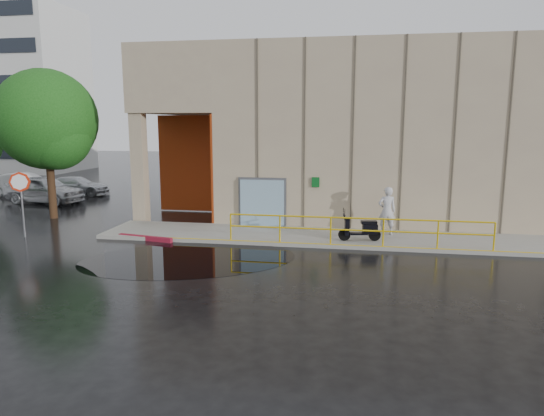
{
  "coord_description": "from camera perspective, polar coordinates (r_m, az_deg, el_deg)",
  "views": [
    {
      "loc": [
        4.07,
        -14.42,
        4.59
      ],
      "look_at": [
        1.13,
        3.0,
        1.46
      ],
      "focal_mm": 32.0,
      "sensor_mm": 36.0,
      "label": 1
    }
  ],
  "objects": [
    {
      "name": "guardrail",
      "position": [
        18.0,
        9.94,
        -2.66
      ],
      "size": [
        9.56,
        0.06,
        1.03
      ],
      "color": "#DEB60B",
      "rests_on": "sidewalk"
    },
    {
      "name": "car_c",
      "position": [
        33.35,
        -22.01,
        2.43
      ],
      "size": [
        4.26,
        2.06,
        1.2
      ],
      "primitive_type": "imported",
      "rotation": [
        0.0,
        0.0,
        1.67
      ],
      "color": "silver",
      "rests_on": "ground"
    },
    {
      "name": "stop_sign",
      "position": [
        21.74,
        -27.47,
        1.88
      ],
      "size": [
        0.74,
        0.37,
        2.66
      ],
      "rotation": [
        0.0,
        0.0,
        0.04
      ],
      "color": "slate",
      "rests_on": "ground"
    },
    {
      "name": "person",
      "position": [
        19.85,
        13.37,
        -0.32
      ],
      "size": [
        0.77,
        0.57,
        1.93
      ],
      "primitive_type": "imported",
      "rotation": [
        0.0,
        0.0,
        3.31
      ],
      "color": "#BCBBC1",
      "rests_on": "sidewalk"
    },
    {
      "name": "building",
      "position": [
        25.43,
        12.06,
        8.95
      ],
      "size": [
        20.0,
        10.17,
        8.0
      ],
      "color": "tan",
      "rests_on": "ground"
    },
    {
      "name": "tree_near",
      "position": [
        25.34,
        -24.79,
        9.01
      ],
      "size": [
        4.69,
        4.69,
        7.07
      ],
      "rotation": [
        0.0,
        0.0,
        0.34
      ],
      "color": "#322110",
      "rests_on": "ground"
    },
    {
      "name": "red_curb",
      "position": [
        19.79,
        -14.69,
        -3.44
      ],
      "size": [
        2.39,
        0.62,
        0.18
      ],
      "primitive_type": "cube",
      "rotation": [
        0.0,
        0.0,
        -0.19
      ],
      "color": "maroon",
      "rests_on": "ground"
    },
    {
      "name": "car_a",
      "position": [
        30.8,
        -25.23,
        1.99
      ],
      "size": [
        4.89,
        2.54,
        1.59
      ],
      "primitive_type": "imported",
      "rotation": [
        0.0,
        0.0,
        1.42
      ],
      "color": "#B1B4B9",
      "rests_on": "ground"
    },
    {
      "name": "car_b",
      "position": [
        34.17,
        -27.12,
        2.46
      ],
      "size": [
        4.66,
        2.19,
        1.48
      ],
      "primitive_type": "imported",
      "rotation": [
        0.0,
        0.0,
        1.72
      ],
      "color": "silver",
      "rests_on": "ground"
    },
    {
      "name": "scooter",
      "position": [
        18.62,
        10.36,
        -1.68
      ],
      "size": [
        1.63,
        0.73,
        1.24
      ],
      "rotation": [
        0.0,
        0.0,
        0.14
      ],
      "color": "black",
      "rests_on": "sidewalk"
    },
    {
      "name": "distant_building",
      "position": [
        53.24,
        -28.15,
        12.01
      ],
      "size": [
        12.0,
        8.08,
        15.0
      ],
      "color": "silver",
      "rests_on": "ground"
    },
    {
      "name": "ground",
      "position": [
        15.67,
        -5.94,
        -7.05
      ],
      "size": [
        120.0,
        120.0,
        0.0
      ],
      "primitive_type": "plane",
      "color": "black",
      "rests_on": "ground"
    },
    {
      "name": "sidewalk",
      "position": [
        19.45,
        9.14,
        -3.51
      ],
      "size": [
        20.0,
        3.0,
        0.15
      ],
      "primitive_type": "cube",
      "color": "gray",
      "rests_on": "ground"
    },
    {
      "name": "puddle",
      "position": [
        16.83,
        -9.71,
        -5.92
      ],
      "size": [
        8.41,
        6.72,
        0.01
      ],
      "primitive_type": "cube",
      "rotation": [
        0.0,
        0.0,
        0.35
      ],
      "color": "black",
      "rests_on": "ground"
    }
  ]
}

